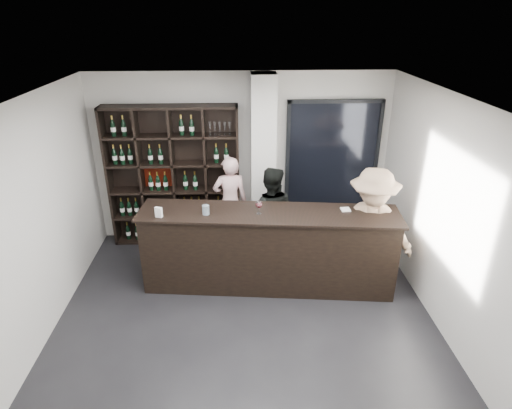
{
  "coord_description": "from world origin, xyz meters",
  "views": [
    {
      "loc": [
        -0.06,
        -4.25,
        3.79
      ],
      "look_at": [
        0.17,
        1.1,
        1.33
      ],
      "focal_mm": 30.0,
      "sensor_mm": 36.0,
      "label": 1
    }
  ],
  "objects_px": {
    "wine_shelf": "(174,177)",
    "taster_black": "(270,215)",
    "taster_pink": "(230,201)",
    "tasting_counter": "(268,250)",
    "customer": "(370,230)"
  },
  "relations": [
    {
      "from": "wine_shelf",
      "to": "taster_black",
      "type": "xyz_separation_m",
      "value": [
        1.58,
        -0.72,
        -0.4
      ]
    },
    {
      "from": "wine_shelf",
      "to": "taster_pink",
      "type": "relative_size",
      "value": 1.5
    },
    {
      "from": "wine_shelf",
      "to": "tasting_counter",
      "type": "bearing_deg",
      "value": -44.32
    },
    {
      "from": "tasting_counter",
      "to": "taster_pink",
      "type": "relative_size",
      "value": 2.29
    },
    {
      "from": "wine_shelf",
      "to": "taster_black",
      "type": "bearing_deg",
      "value": -24.32
    },
    {
      "from": "taster_pink",
      "to": "taster_black",
      "type": "distance_m",
      "value": 0.85
    },
    {
      "from": "wine_shelf",
      "to": "taster_black",
      "type": "distance_m",
      "value": 1.78
    },
    {
      "from": "tasting_counter",
      "to": "taster_pink",
      "type": "bearing_deg",
      "value": 119.19
    },
    {
      "from": "taster_pink",
      "to": "taster_black",
      "type": "bearing_deg",
      "value": 133.22
    },
    {
      "from": "tasting_counter",
      "to": "wine_shelf",
      "type": "bearing_deg",
      "value": 141.53
    },
    {
      "from": "tasting_counter",
      "to": "taster_black",
      "type": "height_order",
      "value": "taster_black"
    },
    {
      "from": "taster_black",
      "to": "customer",
      "type": "relative_size",
      "value": 0.87
    },
    {
      "from": "wine_shelf",
      "to": "tasting_counter",
      "type": "xyz_separation_m",
      "value": [
        1.5,
        -1.47,
        -0.59
      ]
    },
    {
      "from": "taster_black",
      "to": "customer",
      "type": "bearing_deg",
      "value": 158.65
    },
    {
      "from": "taster_pink",
      "to": "customer",
      "type": "height_order",
      "value": "customer"
    }
  ]
}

